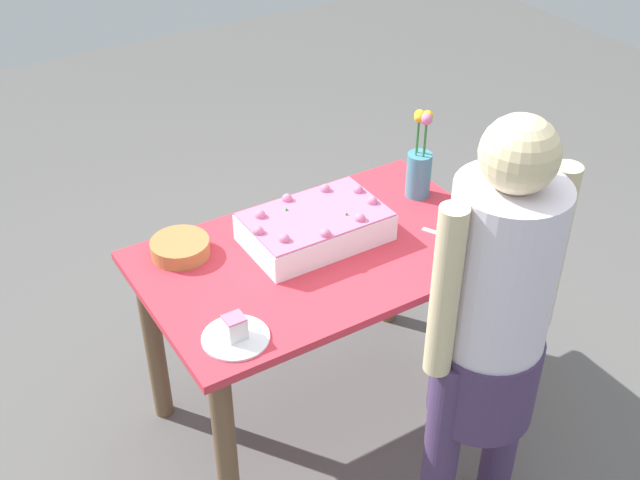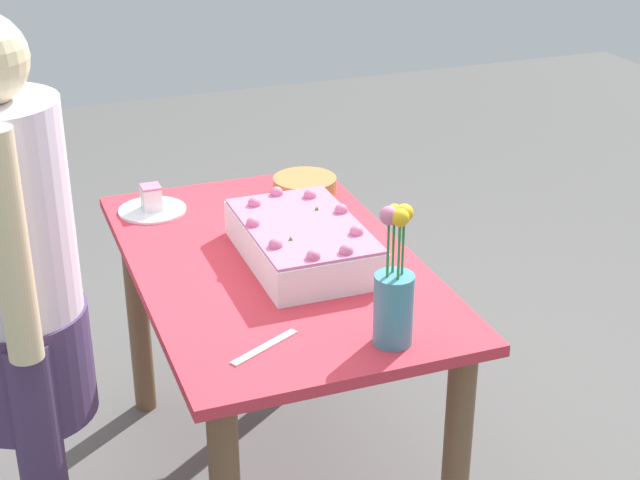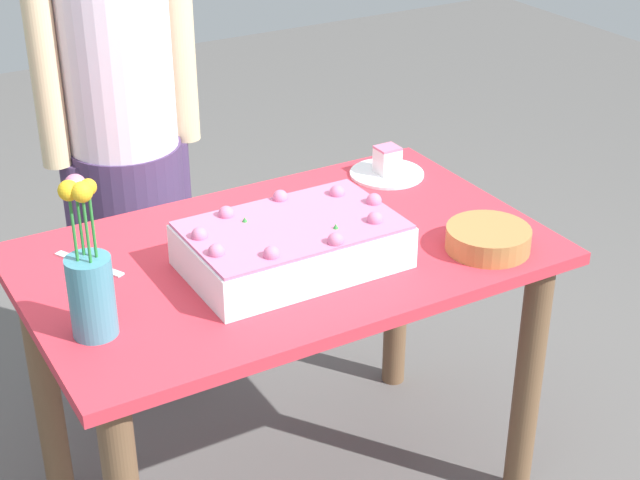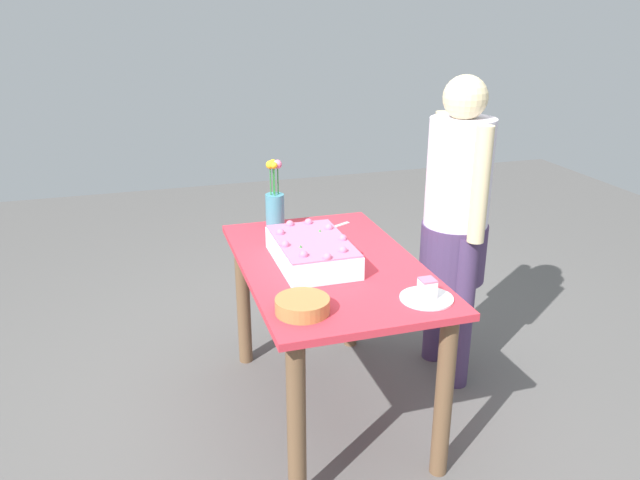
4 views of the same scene
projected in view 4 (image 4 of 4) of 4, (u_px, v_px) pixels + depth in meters
The scene contains 8 objects.
ground_plane at pixel (329, 408), 2.93m from camera, with size 8.00×8.00×0.00m, color #5B5957.
dining_table at pixel (330, 292), 2.71m from camera, with size 1.21×0.74×0.74m.
sheet_cake at pixel (312, 251), 2.64m from camera, with size 0.48×0.30×0.13m.
serving_plate_with_slice at pixel (427, 294), 2.32m from camera, with size 0.20×0.20×0.08m.
cake_knife at pixel (335, 227), 3.08m from camera, with size 0.20×0.02×0.00m, color silver.
flower_vase at pixel (275, 204), 3.03m from camera, with size 0.09×0.09×0.34m.
fruit_bowl at pixel (302, 305), 2.22m from camera, with size 0.20×0.20×0.05m, color #B67A41.
person_standing at pixel (456, 213), 2.93m from camera, with size 0.45×0.31×1.49m.
Camera 4 is at (2.33, -0.76, 1.78)m, focal length 35.00 mm.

